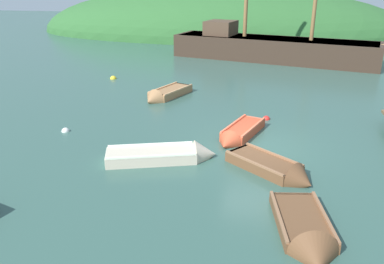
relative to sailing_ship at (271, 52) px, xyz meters
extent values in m
plane|color=#33564C|center=(-0.10, -17.54, -0.63)|extent=(120.00, 120.00, 0.00)
ellipsoid|color=#2D602D|center=(-6.34, 15.53, -0.63)|extent=(43.00, 19.50, 10.59)
cube|color=#38281E|center=(0.16, -0.04, -0.17)|extent=(16.02, 6.97, 2.53)
cube|color=#997A51|center=(0.16, -0.04, 1.05)|extent=(15.35, 6.56, 0.10)
cube|color=#4C3828|center=(-4.11, 0.99, 1.65)|extent=(2.70, 2.82, 1.10)
cube|color=#C64C2D|center=(-0.76, -16.30, -0.52)|extent=(1.70, 2.73, 0.47)
cone|color=#C64C2D|center=(-1.25, -17.82, -0.52)|extent=(1.07, 0.90, 0.92)
cube|color=#FF6E48|center=(-0.39, -15.13, -0.45)|extent=(0.86, 0.38, 0.33)
cube|color=#FF6E48|center=(-0.90, -16.73, -0.34)|extent=(0.90, 0.44, 0.05)
cube|color=#FF6E48|center=(-0.63, -15.88, -0.34)|extent=(0.90, 0.44, 0.05)
cube|color=#FF6E48|center=(-1.18, -16.17, -0.25)|extent=(0.84, 2.41, 0.07)
cube|color=#FF6E48|center=(-0.34, -16.44, -0.25)|extent=(0.84, 2.41, 0.07)
cube|color=brown|center=(0.16, -19.37, -0.52)|extent=(2.67, 2.42, 0.46)
cone|color=brown|center=(1.40, -20.32, -0.52)|extent=(1.16, 1.24, 1.07)
cube|color=#8E6242|center=(-0.79, -18.64, -0.45)|extent=(0.71, 0.88, 0.32)
cube|color=#8E6242|center=(0.51, -19.64, -0.35)|extent=(0.78, 0.93, 0.05)
cube|color=#8E6242|center=(-0.19, -19.10, -0.35)|extent=(0.78, 0.93, 0.05)
cube|color=#8E6242|center=(-0.16, -19.79, -0.26)|extent=(1.99, 1.55, 0.07)
cube|color=#8E6242|center=(0.48, -18.96, -0.26)|extent=(1.99, 1.55, 0.07)
cube|color=beige|center=(-3.73, -19.55, -0.51)|extent=(3.31, 2.06, 0.49)
cone|color=beige|center=(-1.89, -18.93, -0.51)|extent=(1.06, 1.25, 1.06)
cube|color=white|center=(-5.15, -20.04, -0.43)|extent=(0.44, 0.99, 0.34)
cube|color=white|center=(-3.21, -19.38, -0.32)|extent=(0.50, 1.03, 0.05)
cube|color=white|center=(-4.24, -19.73, -0.32)|extent=(0.50, 1.03, 0.05)
cube|color=white|center=(-3.56, -20.05, -0.23)|extent=(2.91, 1.05, 0.07)
cube|color=white|center=(-3.89, -19.06, -0.23)|extent=(2.91, 1.05, 0.07)
cube|color=brown|center=(1.25, -22.52, -0.56)|extent=(1.67, 2.58, 0.39)
cone|color=brown|center=(1.51, -24.00, -0.56)|extent=(1.29, 0.82, 1.20)
cube|color=#8E6242|center=(1.04, -21.39, -0.50)|extent=(1.14, 0.32, 0.27)
cube|color=#8E6242|center=(1.32, -22.93, -0.42)|extent=(1.18, 0.38, 0.05)
cube|color=#8E6242|center=(1.17, -22.11, -0.42)|extent=(1.18, 0.38, 0.05)
cube|color=#8E6242|center=(0.66, -22.62, -0.33)|extent=(0.49, 2.32, 0.07)
cube|color=#8E6242|center=(1.83, -22.41, -0.33)|extent=(0.49, 2.32, 0.07)
cube|color=#9E7047|center=(-5.14, -11.33, -0.51)|extent=(2.00, 2.92, 0.48)
cone|color=#9E7047|center=(-5.75, -12.91, -0.51)|extent=(1.23, 1.01, 1.05)
cube|color=tan|center=(-4.68, -10.12, -0.44)|extent=(0.98, 0.47, 0.34)
cube|color=tan|center=(-5.31, -11.77, -0.33)|extent=(1.02, 0.53, 0.05)
cube|color=tan|center=(-4.97, -10.89, -0.33)|extent=(1.02, 0.53, 0.05)
cube|color=tan|center=(-5.62, -11.15, -0.24)|extent=(1.02, 2.50, 0.07)
cube|color=tan|center=(-4.66, -11.52, -0.24)|extent=(1.02, 2.50, 0.07)
sphere|color=white|center=(-8.10, -17.55, -0.63)|extent=(0.33, 0.33, 0.33)
sphere|color=red|center=(0.12, -14.28, -0.63)|extent=(0.34, 0.34, 0.34)
sphere|color=yellow|center=(-9.72, -8.35, -0.63)|extent=(0.40, 0.40, 0.40)
camera|label=1|loc=(0.22, -31.61, 5.36)|focal=36.89mm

